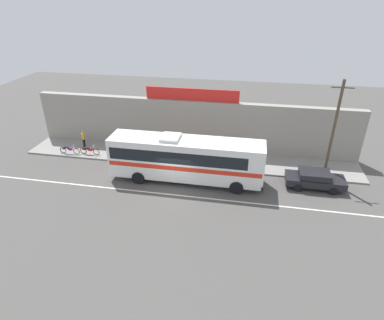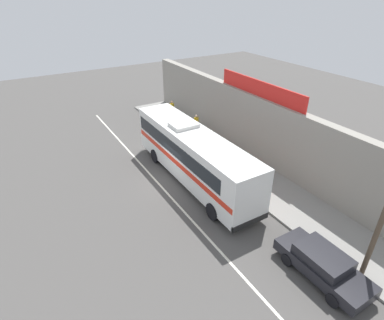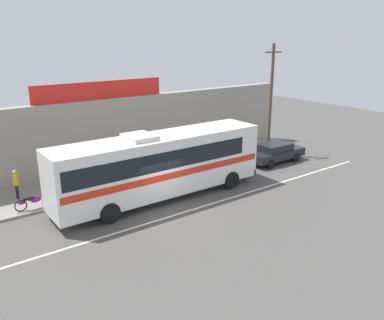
% 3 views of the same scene
% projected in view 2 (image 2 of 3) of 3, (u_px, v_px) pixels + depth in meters
% --- Properties ---
extents(ground_plane, '(70.00, 70.00, 0.00)m').
position_uv_depth(ground_plane, '(170.00, 181.00, 21.31)').
color(ground_plane, '#4F4C49').
extents(sidewalk_slab, '(30.00, 3.60, 0.14)m').
position_uv_depth(sidewalk_slab, '(231.00, 161.00, 23.60)').
color(sidewalk_slab, gray).
rests_on(sidewalk_slab, ground_plane).
extents(storefront_facade, '(30.00, 0.70, 4.80)m').
position_uv_depth(storefront_facade, '(256.00, 127.00, 23.42)').
color(storefront_facade, gray).
rests_on(storefront_facade, ground_plane).
extents(storefront_billboard, '(8.45, 0.12, 1.10)m').
position_uv_depth(storefront_billboard, '(260.00, 89.00, 21.98)').
color(storefront_billboard, red).
rests_on(storefront_billboard, storefront_facade).
extents(road_center_stripe, '(30.00, 0.14, 0.01)m').
position_uv_depth(road_center_stripe, '(160.00, 185.00, 20.95)').
color(road_center_stripe, silver).
rests_on(road_center_stripe, ground_plane).
extents(intercity_bus, '(12.02, 2.60, 3.78)m').
position_uv_depth(intercity_bus, '(192.00, 153.00, 20.53)').
color(intercity_bus, white).
rests_on(intercity_bus, ground_plane).
extents(parked_car, '(4.41, 1.88, 1.37)m').
position_uv_depth(parked_car, '(323.00, 264.00, 14.06)').
color(parked_car, black).
rests_on(parked_car, ground_plane).
extents(motorcycle_orange, '(1.97, 0.56, 0.94)m').
position_uv_depth(motorcycle_orange, '(180.00, 133.00, 26.86)').
color(motorcycle_orange, black).
rests_on(motorcycle_orange, sidewalk_slab).
extents(motorcycle_green, '(1.97, 0.56, 0.94)m').
position_uv_depth(motorcycle_green, '(154.00, 114.00, 30.92)').
color(motorcycle_green, black).
rests_on(motorcycle_green, sidewalk_slab).
extents(motorcycle_red, '(1.90, 0.56, 0.94)m').
position_uv_depth(motorcycle_red, '(165.00, 120.00, 29.61)').
color(motorcycle_red, black).
rests_on(motorcycle_red, sidewalk_slab).
extents(pedestrian_near_shop, '(0.30, 0.48, 1.62)m').
position_uv_depth(pedestrian_near_shop, '(172.00, 108.00, 30.97)').
color(pedestrian_near_shop, black).
rests_on(pedestrian_near_shop, sidewalk_slab).
extents(pedestrian_by_curb, '(0.30, 0.48, 1.63)m').
position_uv_depth(pedestrian_by_curb, '(196.00, 122.00, 27.71)').
color(pedestrian_by_curb, black).
rests_on(pedestrian_by_curb, sidewalk_slab).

